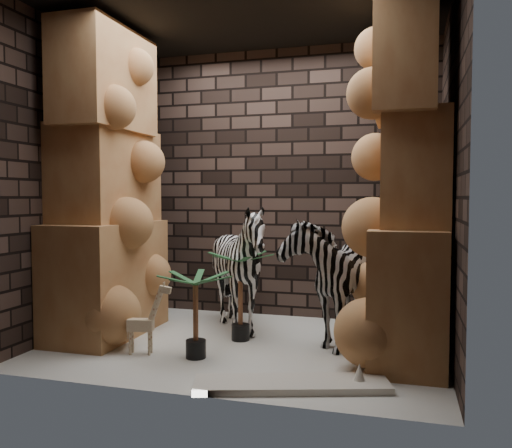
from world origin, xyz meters
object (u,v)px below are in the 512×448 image
(zebra_left, at_px, (240,275))
(palm_back, at_px, (196,315))
(palm_front, at_px, (240,295))
(zebra_right, at_px, (332,267))
(giraffe_toy, at_px, (140,317))
(surfboard, at_px, (291,384))

(zebra_left, bearing_deg, palm_back, -87.69)
(zebra_left, height_order, palm_front, zebra_left)
(palm_front, relative_size, palm_back, 1.16)
(zebra_right, relative_size, palm_front, 1.62)
(zebra_right, distance_m, giraffe_toy, 1.80)
(giraffe_toy, xyz_separation_m, palm_back, (0.50, 0.03, 0.04))
(palm_back, bearing_deg, surfboard, -26.22)
(zebra_right, relative_size, surfboard, 1.00)
(zebra_right, relative_size, palm_back, 1.89)
(zebra_left, xyz_separation_m, giraffe_toy, (-0.61, -0.90, -0.25))
(giraffe_toy, distance_m, palm_back, 0.50)
(palm_back, height_order, surfboard, palm_back)
(zebra_left, height_order, giraffe_toy, zebra_left)
(palm_back, bearing_deg, giraffe_toy, -176.61)
(zebra_left, distance_m, giraffe_toy, 1.12)
(zebra_right, relative_size, giraffe_toy, 2.15)
(palm_front, distance_m, palm_back, 0.65)
(palm_front, distance_m, surfboard, 1.35)
(giraffe_toy, relative_size, surfboard, 0.47)
(zebra_right, bearing_deg, surfboard, -86.99)
(zebra_left, bearing_deg, giraffe_toy, -114.45)
(zebra_left, distance_m, surfboard, 1.64)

